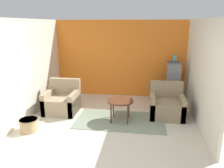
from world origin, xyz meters
TOP-DOWN VIEW (x-y plane):
  - ground_plane at (0.00, 0.00)m, footprint 20.00×20.00m
  - wall_back_accent at (0.00, 3.44)m, footprint 4.24×0.06m
  - wall_left at (-2.09, 1.71)m, footprint 0.06×3.41m
  - wall_right at (2.09, 1.71)m, footprint 0.06×3.41m
  - area_rug at (0.24, 1.42)m, footprint 2.16×1.21m
  - coffee_table at (0.24, 1.42)m, footprint 0.63×0.63m
  - armchair_left at (-1.36, 1.77)m, footprint 0.84×0.80m
  - armchair_right at (1.38, 1.87)m, footprint 0.84×0.80m
  - birdcage at (1.64, 2.95)m, footprint 0.53×0.53m
  - parrot at (1.64, 2.95)m, footprint 0.10×0.19m
  - potted_plant at (1.11, 2.88)m, footprint 0.33×0.30m
  - wicker_basket at (-1.69, 0.60)m, footprint 0.41×0.41m

SIDE VIEW (x-z plane):
  - ground_plane at x=0.00m, z-range 0.00..0.00m
  - area_rug at x=0.24m, z-range 0.00..0.01m
  - wicker_basket at x=-1.69m, z-range 0.01..0.29m
  - armchair_left at x=-1.36m, z-range -0.15..0.71m
  - armchair_right at x=1.38m, z-range -0.15..0.71m
  - potted_plant at x=1.11m, z-range 0.07..0.77m
  - coffee_table at x=0.24m, z-range 0.21..0.75m
  - birdcage at x=1.64m, z-range -0.04..1.19m
  - wall_back_accent at x=0.00m, z-range 0.00..2.42m
  - wall_left at x=-2.09m, z-range 0.00..2.42m
  - wall_right at x=2.09m, z-range 0.00..2.42m
  - parrot at x=1.64m, z-range 1.22..1.44m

